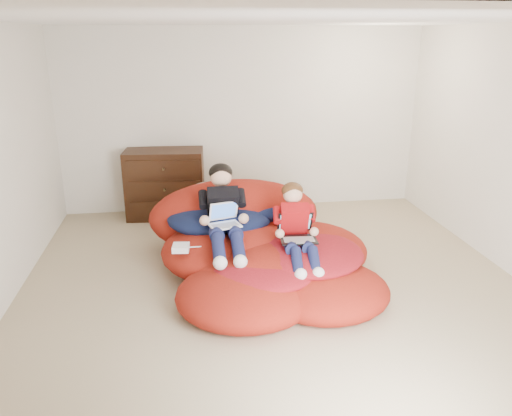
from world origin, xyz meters
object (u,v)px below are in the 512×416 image
(beanbag_pile, at_px, (260,250))
(older_boy, at_px, (224,209))
(younger_boy, at_px, (297,225))
(laptop_white, at_px, (224,219))
(laptop_black, at_px, (297,232))
(dresser, at_px, (165,184))

(beanbag_pile, height_order, older_boy, older_boy)
(older_boy, height_order, younger_boy, older_boy)
(laptop_white, xyz_separation_m, laptop_black, (0.69, -0.28, -0.07))
(dresser, relative_size, laptop_black, 2.91)
(dresser, relative_size, younger_boy, 1.13)
(beanbag_pile, bearing_deg, older_boy, 168.52)
(older_boy, xyz_separation_m, laptop_black, (0.69, -0.36, -0.14))
(laptop_black, bearing_deg, younger_boy, 90.00)
(laptop_white, bearing_deg, younger_boy, -20.42)
(younger_boy, bearing_deg, older_boy, 153.96)
(dresser, bearing_deg, beanbag_pile, -62.16)
(older_boy, relative_size, younger_boy, 1.20)
(dresser, xyz_separation_m, older_boy, (0.65, -1.84, 0.23))
(beanbag_pile, relative_size, laptop_black, 6.52)
(dresser, bearing_deg, laptop_white, -71.33)
(beanbag_pile, height_order, laptop_white, beanbag_pile)
(younger_boy, height_order, laptop_white, younger_boy)
(dresser, xyz_separation_m, laptop_white, (0.65, -1.92, 0.16))
(beanbag_pile, relative_size, laptop_white, 6.77)
(beanbag_pile, bearing_deg, younger_boy, -38.84)
(laptop_white, relative_size, laptop_black, 0.96)
(beanbag_pile, distance_m, older_boy, 0.57)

